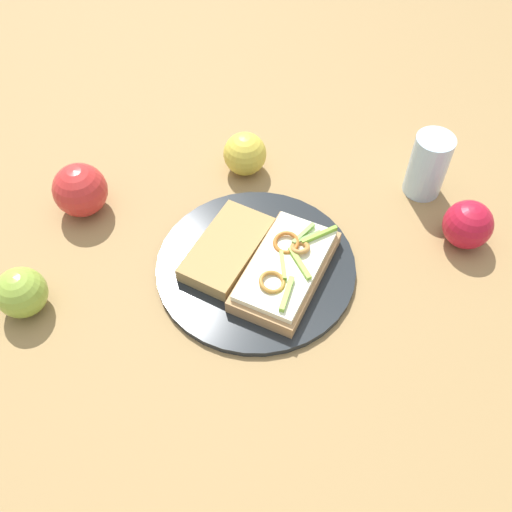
{
  "coord_description": "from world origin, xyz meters",
  "views": [
    {
      "loc": [
        -0.14,
        -0.49,
        0.7
      ],
      "look_at": [
        0.0,
        0.0,
        0.03
      ],
      "focal_mm": 41.13,
      "sensor_mm": 36.0,
      "label": 1
    }
  ],
  "objects_px": {
    "bread_slice_side": "(227,249)",
    "drinking_glass": "(428,165)",
    "plate": "(256,266)",
    "apple_1": "(468,225)",
    "sandwich": "(286,268)",
    "apple_2": "(21,292)",
    "apple_0": "(80,190)",
    "apple_3": "(245,154)"
  },
  "relations": [
    {
      "from": "apple_3",
      "to": "drinking_glass",
      "type": "distance_m",
      "value": 0.29
    },
    {
      "from": "plate",
      "to": "apple_3",
      "type": "xyz_separation_m",
      "value": [
        0.04,
        0.2,
        0.03
      ]
    },
    {
      "from": "bread_slice_side",
      "to": "drinking_glass",
      "type": "xyz_separation_m",
      "value": [
        0.34,
        0.05,
        0.03
      ]
    },
    {
      "from": "apple_0",
      "to": "apple_1",
      "type": "relative_size",
      "value": 1.14
    },
    {
      "from": "plate",
      "to": "bread_slice_side",
      "type": "distance_m",
      "value": 0.05
    },
    {
      "from": "plate",
      "to": "sandwich",
      "type": "distance_m",
      "value": 0.05
    },
    {
      "from": "plate",
      "to": "apple_1",
      "type": "height_order",
      "value": "apple_1"
    },
    {
      "from": "apple_3",
      "to": "apple_0",
      "type": "bearing_deg",
      "value": -176.95
    },
    {
      "from": "sandwich",
      "to": "apple_2",
      "type": "height_order",
      "value": "apple_2"
    },
    {
      "from": "apple_0",
      "to": "sandwich",
      "type": "bearing_deg",
      "value": -40.01
    },
    {
      "from": "bread_slice_side",
      "to": "apple_1",
      "type": "relative_size",
      "value": 2.09
    },
    {
      "from": "sandwich",
      "to": "apple_3",
      "type": "bearing_deg",
      "value": -139.51
    },
    {
      "from": "plate",
      "to": "apple_1",
      "type": "relative_size",
      "value": 3.97
    },
    {
      "from": "apple_0",
      "to": "plate",
      "type": "bearing_deg",
      "value": -39.86
    },
    {
      "from": "plate",
      "to": "apple_3",
      "type": "bearing_deg",
      "value": 78.88
    },
    {
      "from": "apple_0",
      "to": "apple_3",
      "type": "bearing_deg",
      "value": 3.05
    },
    {
      "from": "apple_3",
      "to": "bread_slice_side",
      "type": "bearing_deg",
      "value": -113.43
    },
    {
      "from": "apple_2",
      "to": "bread_slice_side",
      "type": "bearing_deg",
      "value": 1.16
    },
    {
      "from": "plate",
      "to": "apple_1",
      "type": "distance_m",
      "value": 0.32
    },
    {
      "from": "plate",
      "to": "apple_2",
      "type": "xyz_separation_m",
      "value": [
        -0.32,
        0.03,
        0.03
      ]
    },
    {
      "from": "apple_0",
      "to": "drinking_glass",
      "type": "xyz_separation_m",
      "value": [
        0.53,
        -0.11,
        0.01
      ]
    },
    {
      "from": "apple_2",
      "to": "drinking_glass",
      "type": "relative_size",
      "value": 0.65
    },
    {
      "from": "bread_slice_side",
      "to": "apple_3",
      "type": "xyz_separation_m",
      "value": [
        0.07,
        0.17,
        0.01
      ]
    },
    {
      "from": "apple_0",
      "to": "apple_1",
      "type": "height_order",
      "value": "apple_0"
    },
    {
      "from": "apple_2",
      "to": "apple_1",
      "type": "bearing_deg",
      "value": -5.45
    },
    {
      "from": "apple_2",
      "to": "apple_3",
      "type": "relative_size",
      "value": 0.99
    },
    {
      "from": "plate",
      "to": "apple_0",
      "type": "xyz_separation_m",
      "value": [
        -0.23,
        0.19,
        0.04
      ]
    },
    {
      "from": "plate",
      "to": "sandwich",
      "type": "xyz_separation_m",
      "value": [
        0.04,
        -0.03,
        0.02
      ]
    },
    {
      "from": "apple_0",
      "to": "apple_2",
      "type": "distance_m",
      "value": 0.19
    },
    {
      "from": "apple_0",
      "to": "apple_3",
      "type": "xyz_separation_m",
      "value": [
        0.27,
        0.01,
        -0.01
      ]
    },
    {
      "from": "sandwich",
      "to": "apple_1",
      "type": "bearing_deg",
      "value": 130.58
    },
    {
      "from": "bread_slice_side",
      "to": "plate",
      "type": "bearing_deg",
      "value": 92.5
    },
    {
      "from": "bread_slice_side",
      "to": "apple_0",
      "type": "relative_size",
      "value": 1.83
    },
    {
      "from": "sandwich",
      "to": "apple_3",
      "type": "relative_size",
      "value": 2.85
    },
    {
      "from": "bread_slice_side",
      "to": "apple_2",
      "type": "relative_size",
      "value": 2.17
    },
    {
      "from": "plate",
      "to": "apple_2",
      "type": "height_order",
      "value": "apple_2"
    },
    {
      "from": "apple_1",
      "to": "bread_slice_side",
      "type": "bearing_deg",
      "value": 169.2
    },
    {
      "from": "apple_3",
      "to": "drinking_glass",
      "type": "xyz_separation_m",
      "value": [
        0.26,
        -0.12,
        0.02
      ]
    },
    {
      "from": "bread_slice_side",
      "to": "apple_3",
      "type": "height_order",
      "value": "apple_3"
    },
    {
      "from": "bread_slice_side",
      "to": "apple_1",
      "type": "distance_m",
      "value": 0.36
    },
    {
      "from": "drinking_glass",
      "to": "apple_1",
      "type": "bearing_deg",
      "value": -84.17
    },
    {
      "from": "bread_slice_side",
      "to": "drinking_glass",
      "type": "height_order",
      "value": "drinking_glass"
    }
  ]
}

